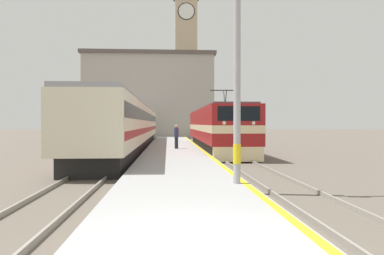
{
  "coord_description": "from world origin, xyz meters",
  "views": [
    {
      "loc": [
        -0.45,
        -5.78,
        2.16
      ],
      "look_at": [
        1.54,
        24.97,
        1.83
      ],
      "focal_mm": 35.0,
      "sensor_mm": 36.0,
      "label": 1
    }
  ],
  "objects": [
    {
      "name": "ground_plane",
      "position": [
        0.0,
        30.0,
        0.0
      ],
      "size": [
        200.0,
        200.0,
        0.0
      ],
      "primitive_type": "plane",
      "color": "#60564C"
    },
    {
      "name": "platform",
      "position": [
        0.0,
        25.0,
        0.17
      ],
      "size": [
        4.08,
        140.0,
        0.34
      ],
      "color": "#999999",
      "rests_on": "ground"
    },
    {
      "name": "rail_track_near",
      "position": [
        3.35,
        25.0,
        0.03
      ],
      "size": [
        2.83,
        140.0,
        0.16
      ],
      "color": "#60564C",
      "rests_on": "ground"
    },
    {
      "name": "rail_track_far",
      "position": [
        -3.51,
        25.0,
        0.03
      ],
      "size": [
        2.83,
        140.0,
        0.16
      ],
      "color": "#60564C",
      "rests_on": "ground"
    },
    {
      "name": "locomotive_train",
      "position": [
        3.35,
        23.72,
        1.76
      ],
      "size": [
        2.92,
        19.51,
        4.39
      ],
      "color": "black",
      "rests_on": "ground"
    },
    {
      "name": "passenger_train",
      "position": [
        -3.51,
        25.77,
        1.99
      ],
      "size": [
        2.92,
        35.84,
        3.67
      ],
      "color": "black",
      "rests_on": "ground"
    },
    {
      "name": "catenary_mast",
      "position": [
        1.73,
        5.48,
        4.09
      ],
      "size": [
        2.0,
        0.23,
        7.48
      ],
      "color": "#9E9EA3",
      "rests_on": "platform"
    },
    {
      "name": "person_on_platform",
      "position": [
        0.17,
        21.35,
        1.25
      ],
      "size": [
        0.34,
        0.34,
        1.73
      ],
      "color": "#23232D",
      "rests_on": "platform"
    },
    {
      "name": "clock_tower",
      "position": [
        2.62,
        57.99,
        14.07
      ],
      "size": [
        4.57,
        4.57,
        26.58
      ],
      "color": "tan",
      "rests_on": "ground"
    },
    {
      "name": "station_building",
      "position": [
        -3.14,
        49.41,
        6.18
      ],
      "size": [
        18.88,
        7.59,
        12.29
      ],
      "color": "#A8A399",
      "rests_on": "ground"
    }
  ]
}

